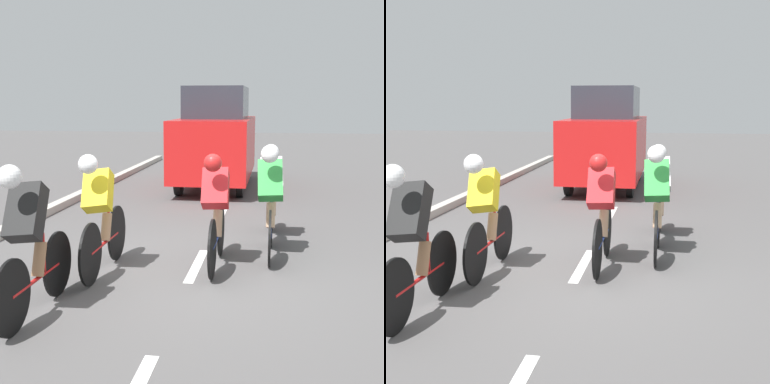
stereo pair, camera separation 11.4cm
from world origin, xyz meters
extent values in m
plane|color=#565454|center=(0.00, 0.00, 0.00)|extent=(60.00, 60.00, 0.00)
cube|color=white|center=(0.00, -0.23, 0.00)|extent=(0.12, 1.40, 0.01)
cube|color=white|center=(0.00, -3.43, 0.00)|extent=(0.12, 1.40, 0.01)
cylinder|color=black|center=(-0.25, -0.76, 0.36)|extent=(0.03, 0.71, 0.71)
cylinder|color=black|center=(-0.25, 0.24, 0.36)|extent=(0.03, 0.71, 0.71)
cylinder|color=navy|center=(-0.25, -0.26, 0.36)|extent=(0.04, 1.00, 0.04)
cylinder|color=navy|center=(-0.25, -0.43, 0.57)|extent=(0.04, 0.04, 0.42)
cylinder|color=white|center=(-0.25, -0.31, 0.46)|extent=(0.07, 0.07, 0.16)
cylinder|color=#DBAD84|center=(-0.25, -0.33, 0.54)|extent=(0.12, 0.23, 0.36)
cube|color=red|center=(-0.24, -0.16, 1.02)|extent=(0.34, 0.44, 0.52)
sphere|color=red|center=(-0.23, 0.06, 1.36)|extent=(0.22, 0.22, 0.22)
cylinder|color=black|center=(1.08, -0.34, 0.36)|extent=(0.03, 0.72, 0.72)
cylinder|color=black|center=(1.08, 0.68, 0.36)|extent=(0.03, 0.72, 0.72)
cylinder|color=red|center=(1.08, 0.17, 0.36)|extent=(0.04, 1.02, 0.04)
cylinder|color=red|center=(1.08, -0.01, 0.57)|extent=(0.04, 0.04, 0.42)
cylinder|color=#1999D8|center=(1.08, 0.12, 0.46)|extent=(0.07, 0.07, 0.16)
cylinder|color=tan|center=(1.08, 0.09, 0.54)|extent=(0.12, 0.23, 0.36)
cube|color=yellow|center=(1.11, 0.27, 1.02)|extent=(0.38, 0.44, 0.55)
sphere|color=white|center=(1.15, 0.49, 1.36)|extent=(0.23, 0.23, 0.23)
cylinder|color=black|center=(-0.93, -2.26, 0.33)|extent=(0.03, 0.67, 0.67)
cylinder|color=black|center=(-0.93, -1.30, 0.33)|extent=(0.03, 0.67, 0.67)
cylinder|color=navy|center=(-0.93, -1.78, 0.33)|extent=(0.04, 0.96, 0.04)
cylinder|color=navy|center=(-0.93, -1.95, 0.54)|extent=(0.04, 0.04, 0.42)
cylinder|color=yellow|center=(-0.93, -1.83, 0.43)|extent=(0.07, 0.07, 0.16)
cylinder|color=#DBAD84|center=(-0.93, -1.85, 0.51)|extent=(0.12, 0.23, 0.36)
cube|color=white|center=(-0.91, -1.68, 1.00)|extent=(0.35, 0.45, 0.54)
sphere|color=white|center=(-0.90, -1.46, 1.35)|extent=(0.23, 0.23, 0.23)
cylinder|color=black|center=(-0.91, -1.34, 0.36)|extent=(0.03, 0.72, 0.72)
cylinder|color=black|center=(-0.91, -0.37, 0.36)|extent=(0.03, 0.72, 0.72)
cylinder|color=navy|center=(-0.91, -0.85, 0.36)|extent=(0.04, 0.97, 0.04)
cylinder|color=navy|center=(-0.91, -1.02, 0.57)|extent=(0.04, 0.04, 0.42)
cylinder|color=green|center=(-0.91, -0.90, 0.46)|extent=(0.07, 0.07, 0.16)
cylinder|color=#DBAD84|center=(-0.91, -0.93, 0.54)|extent=(0.12, 0.23, 0.36)
cube|color=green|center=(-0.90, -0.75, 1.04)|extent=(0.35, 0.47, 0.56)
sphere|color=white|center=(-0.89, -0.53, 1.41)|extent=(0.23, 0.23, 0.23)
cylinder|color=black|center=(1.32, 1.04, 0.35)|extent=(0.03, 0.70, 0.70)
cylinder|color=black|center=(1.32, 2.07, 0.35)|extent=(0.03, 0.70, 0.70)
cylinder|color=red|center=(1.32, 1.55, 0.35)|extent=(0.04, 1.02, 0.04)
cylinder|color=red|center=(1.32, 1.38, 0.56)|extent=(0.04, 0.04, 0.42)
cylinder|color=yellow|center=(1.32, 1.50, 0.45)|extent=(0.07, 0.07, 0.16)
cylinder|color=#9E704C|center=(1.32, 1.48, 0.53)|extent=(0.12, 0.23, 0.36)
cube|color=black|center=(1.35, 1.65, 1.04)|extent=(0.37, 0.47, 0.59)
sphere|color=white|center=(1.37, 1.87, 1.41)|extent=(0.22, 0.22, 0.22)
cylinder|color=black|center=(-0.21, -5.27, 0.32)|extent=(0.14, 0.64, 0.64)
cylinder|color=black|center=(1.15, -5.27, 0.32)|extent=(0.14, 0.64, 0.64)
cylinder|color=black|center=(-0.21, -7.86, 0.32)|extent=(0.14, 0.64, 0.64)
cylinder|color=black|center=(1.15, -7.86, 0.32)|extent=(0.14, 0.64, 0.64)
cube|color=red|center=(0.47, -6.56, 1.00)|extent=(1.70, 4.17, 1.35)
cube|color=#2D333D|center=(0.47, -6.77, 2.05)|extent=(1.39, 2.29, 0.74)
camera|label=1|loc=(-0.96, 6.27, 2.07)|focal=50.00mm
camera|label=2|loc=(-1.07, 6.25, 2.07)|focal=50.00mm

